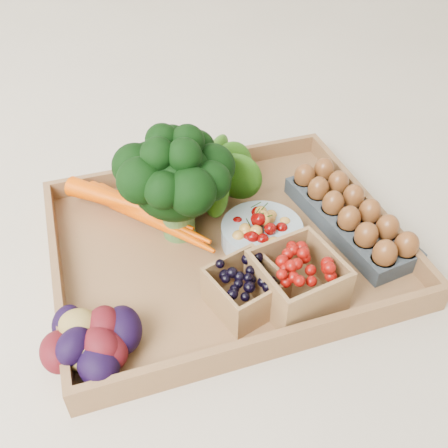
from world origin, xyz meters
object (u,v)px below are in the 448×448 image
object	(u,v)px
broccoli	(177,200)
egg_carton	(349,220)
cherry_bowl	(262,234)
tray	(224,247)

from	to	relation	value
broccoli	egg_carton	distance (m)	0.30
cherry_bowl	broccoli	bearing A→B (deg)	152.26
cherry_bowl	egg_carton	distance (m)	0.16
tray	cherry_bowl	world-z (taller)	cherry_bowl
tray	broccoli	size ratio (longest dim) A/B	3.00
broccoli	cherry_bowl	size ratio (longest dim) A/B	1.35
cherry_bowl	egg_carton	world-z (taller)	cherry_bowl
broccoli	egg_carton	bearing A→B (deg)	-15.24
broccoli	cherry_bowl	distance (m)	0.15
egg_carton	tray	bearing A→B (deg)	165.83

